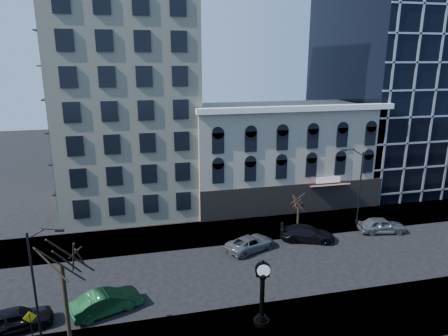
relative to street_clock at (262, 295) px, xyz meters
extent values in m
plane|color=black|center=(-1.91, 7.23, -2.26)|extent=(160.00, 160.00, 0.00)
cube|color=#9B998D|center=(-1.91, 15.23, -2.20)|extent=(160.00, 6.00, 0.12)
cube|color=#9B998D|center=(-1.91, -0.77, -2.20)|extent=(160.00, 6.00, 0.12)
cube|color=beige|center=(-7.91, 26.23, 16.74)|extent=(15.00, 15.00, 38.00)
cube|color=#9E9682|center=(10.09, 23.23, 3.74)|extent=(22.00, 10.00, 12.00)
cube|color=white|center=(10.09, 18.03, 9.94)|extent=(22.60, 0.80, 0.60)
cube|color=black|center=(10.09, 18.18, -0.46)|extent=(22.00, 0.30, 3.60)
cube|color=maroon|center=(14.09, 17.63, 1.14)|extent=(4.50, 1.18, 0.55)
cube|color=black|center=(30.09, 28.23, 11.74)|extent=(20.00, 20.00, 28.00)
cylinder|color=black|center=(0.00, 0.00, -1.99)|extent=(1.07, 1.07, 0.29)
cylinder|color=black|center=(0.00, 0.00, -1.75)|extent=(0.78, 0.78, 0.19)
cylinder|color=black|center=(0.00, 0.00, -1.57)|extent=(0.58, 0.58, 0.16)
cylinder|color=black|center=(0.00, 0.00, -0.09)|extent=(0.31, 0.31, 2.83)
sphere|color=black|center=(0.00, 0.00, 1.42)|extent=(0.55, 0.55, 0.55)
cube|color=black|center=(0.00, 0.00, 1.52)|extent=(0.90, 0.41, 0.24)
cylinder|color=black|center=(0.00, 0.00, 1.91)|extent=(1.06, 0.54, 1.01)
cylinder|color=white|center=(0.00, -0.17, 1.91)|extent=(0.84, 0.22, 0.86)
cylinder|color=white|center=(0.00, 0.17, 1.91)|extent=(0.84, 0.22, 0.86)
sphere|color=black|center=(0.00, 0.00, 2.49)|extent=(0.19, 0.19, 0.19)
cylinder|color=black|center=(-13.96, 1.23, 1.64)|extent=(0.14, 0.14, 7.55)
cube|color=black|center=(-12.33, 0.87, 5.54)|extent=(0.51, 0.29, 0.12)
cylinder|color=black|center=(15.53, 13.85, 1.83)|extent=(0.15, 0.15, 7.94)
cylinder|color=black|center=(15.53, 13.85, -1.95)|extent=(0.33, 0.33, 0.37)
cube|color=black|center=(13.90, 14.50, 5.94)|extent=(0.55, 0.38, 0.13)
cylinder|color=black|center=(-12.13, 0.30, 0.72)|extent=(0.25, 0.25, 5.72)
cylinder|color=black|center=(8.92, 14.51, -0.85)|extent=(0.24, 0.24, 2.57)
cylinder|color=black|center=(-14.44, 1.23, -1.02)|extent=(0.06, 0.06, 2.23)
cube|color=yellow|center=(-14.44, 1.23, -0.11)|extent=(0.78, 0.17, 0.79)
imported|color=black|center=(-15.93, 3.27, -1.46)|extent=(4.96, 2.87, 1.59)
imported|color=#143F1E|center=(-10.17, 3.92, -1.45)|extent=(5.16, 3.31, 1.61)
imported|color=#595B60|center=(2.53, 10.71, -1.57)|extent=(5.43, 4.01, 1.37)
imported|color=black|center=(8.54, 11.35, -1.49)|extent=(5.71, 3.87, 1.54)
imported|color=#595B60|center=(16.83, 11.37, -1.46)|extent=(4.95, 2.65, 1.60)
camera|label=1|loc=(-7.80, -21.95, 15.00)|focal=32.00mm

